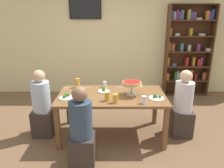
% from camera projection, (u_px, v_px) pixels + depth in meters
% --- Properties ---
extents(ground_plane, '(12.00, 12.00, 0.00)m').
position_uv_depth(ground_plane, '(112.00, 134.00, 3.76)').
color(ground_plane, brown).
extents(rear_partition, '(8.00, 0.12, 2.80)m').
position_uv_depth(rear_partition, '(112.00, 38.00, 5.41)').
color(rear_partition, beige).
rests_on(rear_partition, ground_plane).
extents(dining_table, '(1.74, 0.95, 0.74)m').
position_uv_depth(dining_table, '(112.00, 99.00, 3.55)').
color(dining_table, brown).
rests_on(dining_table, ground_plane).
extents(bookshelf, '(1.11, 0.30, 2.21)m').
position_uv_depth(bookshelf, '(188.00, 50.00, 5.30)').
color(bookshelf, '#4C2D19').
rests_on(bookshelf, ground_plane).
extents(television, '(0.75, 0.05, 0.44)m').
position_uv_depth(television, '(86.00, 9.00, 5.11)').
color(television, black).
extents(diner_head_east, '(0.34, 0.34, 1.15)m').
position_uv_depth(diner_head_east, '(183.00, 108.00, 3.61)').
color(diner_head_east, '#382D28').
rests_on(diner_head_east, ground_plane).
extents(diner_head_west, '(0.34, 0.34, 1.15)m').
position_uv_depth(diner_head_west, '(43.00, 108.00, 3.63)').
color(diner_head_west, '#382D28').
rests_on(diner_head_west, ground_plane).
extents(diner_near_left, '(0.34, 0.34, 1.15)m').
position_uv_depth(diner_near_left, '(82.00, 133.00, 2.86)').
color(diner_near_left, '#382D28').
rests_on(diner_near_left, ground_plane).
extents(deep_dish_pizza_stand, '(0.34, 0.34, 0.22)m').
position_uv_depth(deep_dish_pizza_stand, '(132.00, 84.00, 3.46)').
color(deep_dish_pizza_stand, silver).
rests_on(deep_dish_pizza_stand, dining_table).
extents(salad_plate_near_diner, '(0.24, 0.24, 0.07)m').
position_uv_depth(salad_plate_near_diner, '(157.00, 98.00, 3.36)').
color(salad_plate_near_diner, white).
rests_on(salad_plate_near_diner, dining_table).
extents(salad_plate_far_diner, '(0.24, 0.24, 0.07)m').
position_uv_depth(salad_plate_far_diner, '(67.00, 97.00, 3.38)').
color(salad_plate_far_diner, white).
rests_on(salad_plate_far_diner, dining_table).
extents(salad_plate_spare, '(0.20, 0.20, 0.07)m').
position_uv_depth(salad_plate_spare, '(104.00, 91.00, 3.65)').
color(salad_plate_spare, white).
rests_on(salad_plate_spare, dining_table).
extents(beer_glass_amber_tall, '(0.08, 0.08, 0.13)m').
position_uv_depth(beer_glass_amber_tall, '(116.00, 98.00, 3.20)').
color(beer_glass_amber_tall, gold).
rests_on(beer_glass_amber_tall, dining_table).
extents(beer_glass_amber_short, '(0.07, 0.07, 0.14)m').
position_uv_depth(beer_glass_amber_short, '(107.00, 96.00, 3.27)').
color(beer_glass_amber_short, gold).
rests_on(beer_glass_amber_short, dining_table).
extents(beer_glass_amber_spare, '(0.08, 0.08, 0.16)m').
position_uv_depth(beer_glass_amber_spare, '(78.00, 83.00, 3.86)').
color(beer_glass_amber_spare, gold).
rests_on(beer_glass_amber_spare, dining_table).
extents(water_glass_clear_near, '(0.06, 0.06, 0.10)m').
position_uv_depth(water_glass_clear_near, '(105.00, 84.00, 3.88)').
color(water_glass_clear_near, white).
rests_on(water_glass_clear_near, dining_table).
extents(water_glass_clear_far, '(0.07, 0.07, 0.12)m').
position_uv_depth(water_glass_clear_far, '(144.00, 100.00, 3.17)').
color(water_glass_clear_far, white).
rests_on(water_glass_clear_far, dining_table).
extents(cutlery_fork_near, '(0.17, 0.08, 0.00)m').
position_uv_depth(cutlery_fork_near, '(68.00, 88.00, 3.84)').
color(cutlery_fork_near, silver).
rests_on(cutlery_fork_near, dining_table).
extents(cutlery_knife_near, '(0.18, 0.03, 0.00)m').
position_uv_depth(cutlery_knife_near, '(85.00, 88.00, 3.83)').
color(cutlery_knife_near, silver).
rests_on(cutlery_knife_near, dining_table).
extents(cutlery_fork_far, '(0.18, 0.07, 0.00)m').
position_uv_depth(cutlery_fork_far, '(136.00, 87.00, 3.89)').
color(cutlery_fork_far, silver).
rests_on(cutlery_fork_far, dining_table).
extents(cutlery_knife_far, '(0.18, 0.04, 0.00)m').
position_uv_depth(cutlery_knife_far, '(122.00, 87.00, 3.87)').
color(cutlery_knife_far, silver).
rests_on(cutlery_knife_far, dining_table).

